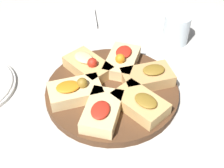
% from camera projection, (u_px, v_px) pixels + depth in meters
% --- Properties ---
extents(ground_plane, '(3.00, 3.00, 0.00)m').
position_uv_depth(ground_plane, '(112.00, 94.00, 0.81)').
color(ground_plane, beige).
extents(serving_board, '(0.34, 0.34, 0.02)m').
position_uv_depth(serving_board, '(112.00, 91.00, 0.80)').
color(serving_board, '#51331E').
rests_on(serving_board, ground_plane).
extents(focaccia_slice_0, '(0.15, 0.11, 0.04)m').
position_uv_depth(focaccia_slice_0, '(148.00, 77.00, 0.80)').
color(focaccia_slice_0, tan).
rests_on(focaccia_slice_0, serving_board).
extents(focaccia_slice_1, '(0.10, 0.14, 0.05)m').
position_uv_depth(focaccia_slice_1, '(122.00, 61.00, 0.85)').
color(focaccia_slice_1, '#E5C689').
rests_on(focaccia_slice_1, serving_board).
extents(focaccia_slice_2, '(0.15, 0.14, 0.05)m').
position_uv_depth(focaccia_slice_2, '(88.00, 66.00, 0.84)').
color(focaccia_slice_2, tan).
rests_on(focaccia_slice_2, serving_board).
extents(focaccia_slice_3, '(0.15, 0.12, 0.05)m').
position_uv_depth(focaccia_slice_3, '(75.00, 91.00, 0.76)').
color(focaccia_slice_3, '#E5C689').
rests_on(focaccia_slice_3, serving_board).
extents(focaccia_slice_4, '(0.10, 0.14, 0.04)m').
position_uv_depth(focaccia_slice_4, '(102.00, 111.00, 0.72)').
color(focaccia_slice_4, '#E5C689').
rests_on(focaccia_slice_4, serving_board).
extents(focaccia_slice_5, '(0.15, 0.14, 0.04)m').
position_uv_depth(focaccia_slice_5, '(140.00, 103.00, 0.73)').
color(focaccia_slice_5, tan).
rests_on(focaccia_slice_5, serving_board).
extents(water_glass, '(0.08, 0.08, 0.09)m').
position_uv_depth(water_glass, '(176.00, 29.00, 0.95)').
color(water_glass, silver).
rests_on(water_glass, ground_plane).
extents(napkin_stack, '(0.16, 0.14, 0.01)m').
position_uv_depth(napkin_stack, '(75.00, 20.00, 1.07)').
color(napkin_stack, white).
rests_on(napkin_stack, ground_plane).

